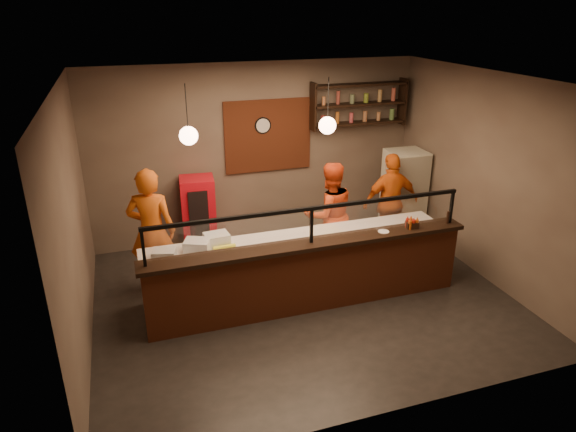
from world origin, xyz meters
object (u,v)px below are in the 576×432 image
object	(u,v)px
cook_right	(391,202)
pizza_dough	(325,231)
cook_left	(152,231)
condiment_caddy	(412,225)
cook_mid	(329,215)
red_cooler	(199,214)
pepper_mill	(448,217)
fridge	(404,193)
wall_clock	(263,125)

from	to	relation	value
cook_right	pizza_dough	distance (m)	1.79
cook_left	pizza_dough	distance (m)	2.60
condiment_caddy	cook_mid	bearing A→B (deg)	123.08
red_cooler	condiment_caddy	size ratio (longest dim) A/B	7.90
pizza_dough	pepper_mill	size ratio (longest dim) A/B	2.58
pizza_dough	condiment_caddy	distance (m)	1.29
fridge	wall_clock	bearing A→B (deg)	164.34
condiment_caddy	cook_left	bearing A→B (deg)	160.77
wall_clock	red_cooler	distance (m)	1.94
cook_mid	condiment_caddy	xyz separation A→B (m)	(0.79, -1.22, 0.22)
red_cooler	condiment_caddy	bearing A→B (deg)	-35.61
condiment_caddy	pepper_mill	xyz separation A→B (m)	(0.59, -0.02, 0.05)
fridge	pepper_mill	distance (m)	2.06
pepper_mill	cook_mid	bearing A→B (deg)	138.16
wall_clock	cook_right	bearing A→B (deg)	-33.66
cook_right	pizza_dough	size ratio (longest dim) A/B	3.59
condiment_caddy	pizza_dough	bearing A→B (deg)	150.95
fridge	pizza_dough	distance (m)	2.52
cook_left	red_cooler	world-z (taller)	cook_left
cook_mid	condiment_caddy	world-z (taller)	cook_mid
cook_left	cook_right	xyz separation A→B (m)	(4.10, 0.20, -0.10)
cook_mid	pepper_mill	xyz separation A→B (m)	(1.38, -1.24, 0.26)
wall_clock	fridge	world-z (taller)	wall_clock
pepper_mill	cook_right	bearing A→B (deg)	94.54
red_cooler	cook_right	bearing A→B (deg)	-11.01
red_cooler	pizza_dough	size ratio (longest dim) A/B	2.76
wall_clock	condiment_caddy	bearing A→B (deg)	-61.85
cook_mid	pizza_dough	size ratio (longest dim) A/B	3.65
red_cooler	wall_clock	bearing A→B (deg)	19.60
pizza_dough	pepper_mill	xyz separation A→B (m)	(1.70, -0.64, 0.25)
cook_right	pepper_mill	size ratio (longest dim) A/B	9.24
cook_left	condiment_caddy	world-z (taller)	cook_left
cook_mid	pepper_mill	distance (m)	1.88
fridge	cook_left	bearing A→B (deg)	-169.45
wall_clock	pizza_dough	world-z (taller)	wall_clock
cook_left	red_cooler	bearing A→B (deg)	-109.20
cook_left	cook_mid	bearing A→B (deg)	-163.83
cook_left	fridge	distance (m)	4.70
wall_clock	pepper_mill	distance (m)	3.59
wall_clock	fridge	bearing A→B (deg)	-17.73
cook_right	condiment_caddy	world-z (taller)	cook_right
red_cooler	pizza_dough	xyz separation A→B (m)	(1.65, -1.83, 0.23)
cook_right	fridge	world-z (taller)	cook_right
cook_left	pepper_mill	bearing A→B (deg)	-179.85
cook_right	condiment_caddy	bearing A→B (deg)	73.78
condiment_caddy	pepper_mill	distance (m)	0.59
wall_clock	cook_mid	xyz separation A→B (m)	(0.68, -1.54, -1.21)
cook_left	cook_mid	xyz separation A→B (m)	(2.83, -0.05, -0.08)
fridge	cook_right	bearing A→B (deg)	-135.80
cook_right	cook_mid	bearing A→B (deg)	12.55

